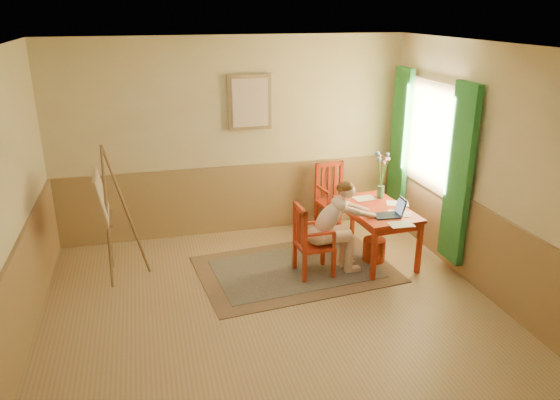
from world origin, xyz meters
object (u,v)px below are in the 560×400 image
object	(u,v)px
figure	(334,224)
easel	(105,201)
chair_left	(311,241)
chair_back	(333,198)
laptop	(391,213)
table	(376,214)

from	to	relation	value
figure	easel	distance (m)	2.75
chair_left	easel	bearing A→B (deg)	166.66
chair_back	easel	size ratio (longest dim) A/B	0.60
chair_back	easel	distance (m)	3.25
chair_back	figure	distance (m)	1.38
easel	chair_back	bearing A→B (deg)	12.98
laptop	easel	distance (m)	3.44
chair_back	laptop	size ratio (longest dim) A/B	2.64
figure	laptop	world-z (taller)	figure
table	easel	world-z (taller)	easel
chair_back	laptop	world-z (taller)	chair_back
table	figure	distance (m)	0.71
chair_back	figure	size ratio (longest dim) A/B	0.85
chair_left	figure	xyz separation A→B (m)	(0.29, -0.00, 0.19)
table	figure	size ratio (longest dim) A/B	1.05
chair_left	chair_back	bearing A→B (deg)	59.62
table	easel	xyz separation A→B (m)	(-3.33, 0.33, 0.36)
table	chair_back	bearing A→B (deg)	101.14
chair_back	laptop	xyz separation A→B (m)	(0.25, -1.37, 0.26)
table	chair_left	size ratio (longest dim) A/B	1.35
figure	easel	bearing A→B (deg)	167.98
chair_left	easel	xyz separation A→B (m)	(-2.37, 0.56, 0.53)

